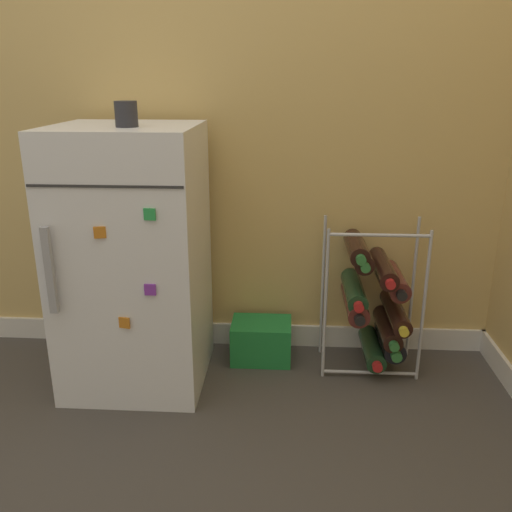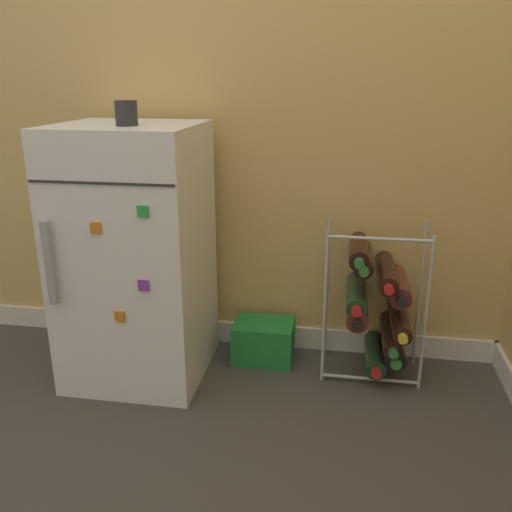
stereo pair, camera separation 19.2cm
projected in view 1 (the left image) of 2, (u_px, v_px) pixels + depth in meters
name	position (u px, v px, depth m)	size (l,w,h in m)	color
ground_plane	(218.00, 418.00, 1.78)	(14.00, 14.00, 0.00)	#423D38
wall_back	(230.00, 25.00, 1.92)	(7.05, 0.07, 2.50)	tan
mini_fridge	(134.00, 259.00, 1.89)	(0.48, 0.49, 0.92)	white
wine_rack	(375.00, 300.00, 2.01)	(0.36, 0.33, 0.57)	#B2B2B7
soda_box	(261.00, 341.00, 2.13)	(0.23, 0.17, 0.16)	#1E7F38
fridge_top_cup	(126.00, 114.00, 1.66)	(0.07, 0.07, 0.08)	#28282D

